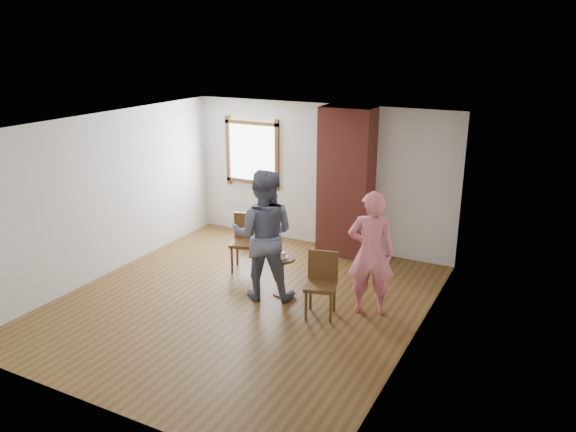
{
  "coord_description": "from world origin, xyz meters",
  "views": [
    {
      "loc": [
        4.01,
        -6.27,
        3.72
      ],
      "look_at": [
        0.35,
        0.8,
        1.15
      ],
      "focal_mm": 35.0,
      "sensor_mm": 36.0,
      "label": 1
    }
  ],
  "objects_px": {
    "man": "(263,235)",
    "person_pink": "(371,253)",
    "stoneware_crock": "(248,234)",
    "dining_chair_right": "(322,280)",
    "side_table": "(282,269)",
    "dining_chair_left": "(246,238)"
  },
  "relations": [
    {
      "from": "dining_chair_left",
      "to": "dining_chair_right",
      "type": "distance_m",
      "value": 2.0
    },
    {
      "from": "dining_chair_right",
      "to": "man",
      "type": "bearing_deg",
      "value": 158.53
    },
    {
      "from": "man",
      "to": "person_pink",
      "type": "distance_m",
      "value": 1.57
    },
    {
      "from": "stoneware_crock",
      "to": "man",
      "type": "xyz_separation_m",
      "value": [
        1.31,
        -1.71,
        0.75
      ]
    },
    {
      "from": "stoneware_crock",
      "to": "side_table",
      "type": "xyz_separation_m",
      "value": [
        1.52,
        -1.54,
        0.18
      ]
    },
    {
      "from": "man",
      "to": "person_pink",
      "type": "bearing_deg",
      "value": 168.93
    },
    {
      "from": "dining_chair_right",
      "to": "side_table",
      "type": "height_order",
      "value": "dining_chair_right"
    },
    {
      "from": "stoneware_crock",
      "to": "person_pink",
      "type": "bearing_deg",
      "value": -27.14
    },
    {
      "from": "dining_chair_left",
      "to": "side_table",
      "type": "bearing_deg",
      "value": -49.42
    },
    {
      "from": "stoneware_crock",
      "to": "dining_chair_right",
      "type": "height_order",
      "value": "dining_chair_right"
    },
    {
      "from": "side_table",
      "to": "person_pink",
      "type": "xyz_separation_m",
      "value": [
        1.34,
        0.07,
        0.48
      ]
    },
    {
      "from": "person_pink",
      "to": "side_table",
      "type": "bearing_deg",
      "value": -15.27
    },
    {
      "from": "stoneware_crock",
      "to": "dining_chair_left",
      "type": "height_order",
      "value": "dining_chair_left"
    },
    {
      "from": "stoneware_crock",
      "to": "dining_chair_right",
      "type": "bearing_deg",
      "value": -38.56
    },
    {
      "from": "dining_chair_right",
      "to": "man",
      "type": "relative_size",
      "value": 0.46
    },
    {
      "from": "stoneware_crock",
      "to": "side_table",
      "type": "height_order",
      "value": "side_table"
    },
    {
      "from": "man",
      "to": "person_pink",
      "type": "height_order",
      "value": "man"
    },
    {
      "from": "stoneware_crock",
      "to": "man",
      "type": "height_order",
      "value": "man"
    },
    {
      "from": "dining_chair_left",
      "to": "person_pink",
      "type": "distance_m",
      "value": 2.45
    },
    {
      "from": "dining_chair_right",
      "to": "person_pink",
      "type": "relative_size",
      "value": 0.51
    },
    {
      "from": "dining_chair_right",
      "to": "dining_chair_left",
      "type": "bearing_deg",
      "value": 138.0
    },
    {
      "from": "dining_chair_right",
      "to": "person_pink",
      "type": "distance_m",
      "value": 0.77
    }
  ]
}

